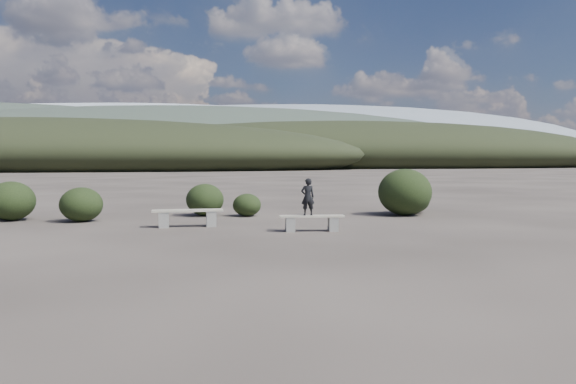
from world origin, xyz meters
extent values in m
plane|color=#2F2924|center=(0.00, 0.00, 0.00)|extent=(1200.00, 1200.00, 0.00)
cube|color=slate|center=(-2.26, 6.12, 0.21)|extent=(0.28, 0.38, 0.43)
cube|color=slate|center=(-0.97, 6.15, 0.21)|extent=(0.28, 0.38, 0.43)
cube|color=gray|center=(-1.62, 6.13, 0.46)|extent=(1.94, 0.45, 0.05)
cube|color=slate|center=(1.01, 4.66, 0.19)|extent=(0.26, 0.34, 0.37)
cube|color=slate|center=(2.13, 4.57, 0.19)|extent=(0.26, 0.34, 0.37)
cube|color=gray|center=(1.57, 4.61, 0.40)|extent=(1.70, 0.48, 0.05)
imported|color=black|center=(1.46, 4.62, 0.90)|extent=(0.36, 0.24, 0.96)
ellipsoid|color=black|center=(-4.77, 8.02, 0.52)|extent=(1.26, 1.26, 1.03)
ellipsoid|color=black|center=(-1.07, 9.15, 0.53)|extent=(1.24, 1.24, 1.06)
ellipsoid|color=black|center=(0.29, 8.77, 0.37)|extent=(0.93, 0.93, 0.75)
ellipsoid|color=black|center=(5.51, 8.18, 0.78)|extent=(1.78, 1.78, 1.56)
ellipsoid|color=black|center=(6.10, 8.90, 0.48)|extent=(1.16, 1.16, 0.97)
ellipsoid|color=black|center=(-6.94, 8.70, 0.60)|extent=(1.42, 1.42, 1.20)
ellipsoid|color=black|center=(-25.00, 90.00, 2.70)|extent=(110.00, 40.00, 12.00)
ellipsoid|color=black|center=(35.00, 110.00, 3.15)|extent=(120.00, 44.00, 14.00)
ellipsoid|color=#2D372E|center=(0.00, 160.00, 5.40)|extent=(190.00, 64.00, 24.00)
ellipsoid|color=slate|center=(70.00, 300.00, 9.90)|extent=(340.00, 110.00, 44.00)
ellipsoid|color=#98A2AC|center=(-30.00, 400.00, 12.60)|extent=(460.00, 140.00, 56.00)
camera|label=1|loc=(-1.49, -9.55, 1.88)|focal=35.00mm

